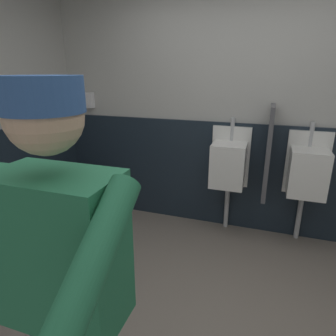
{
  "coord_description": "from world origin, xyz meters",
  "views": [
    {
      "loc": [
        0.27,
        -1.51,
        1.71
      ],
      "look_at": [
        -0.17,
        -0.22,
        1.25
      ],
      "focal_mm": 31.55,
      "sensor_mm": 36.0,
      "label": 1
    }
  ],
  "objects_px": {
    "soap_dispenser": "(89,100)",
    "trash_bin": "(69,202)",
    "urinal_middle": "(307,172)",
    "person": "(64,283)",
    "urinal_left": "(229,164)"
  },
  "relations": [
    {
      "from": "urinal_middle",
      "to": "person",
      "type": "height_order",
      "value": "person"
    },
    {
      "from": "urinal_middle",
      "to": "soap_dispenser",
      "type": "relative_size",
      "value": 6.89
    },
    {
      "from": "urinal_middle",
      "to": "person",
      "type": "distance_m",
      "value": 2.51
    },
    {
      "from": "person",
      "to": "soap_dispenser",
      "type": "bearing_deg",
      "value": 120.73
    },
    {
      "from": "urinal_middle",
      "to": "person",
      "type": "bearing_deg",
      "value": -114.05
    },
    {
      "from": "urinal_middle",
      "to": "soap_dispenser",
      "type": "distance_m",
      "value": 2.52
    },
    {
      "from": "urinal_middle",
      "to": "trash_bin",
      "type": "xyz_separation_m",
      "value": [
        -2.45,
        -0.44,
        -0.49
      ]
    },
    {
      "from": "urinal_left",
      "to": "soap_dispenser",
      "type": "xyz_separation_m",
      "value": [
        -1.7,
        0.12,
        0.59
      ]
    },
    {
      "from": "soap_dispenser",
      "to": "urinal_middle",
      "type": "bearing_deg",
      "value": -2.8
    },
    {
      "from": "urinal_left",
      "to": "soap_dispenser",
      "type": "bearing_deg",
      "value": 175.97
    },
    {
      "from": "urinal_middle",
      "to": "trash_bin",
      "type": "bearing_deg",
      "value": -169.71
    },
    {
      "from": "person",
      "to": "soap_dispenser",
      "type": "height_order",
      "value": "person"
    },
    {
      "from": "trash_bin",
      "to": "soap_dispenser",
      "type": "distance_m",
      "value": 1.21
    },
    {
      "from": "trash_bin",
      "to": "soap_dispenser",
      "type": "bearing_deg",
      "value": 90.07
    },
    {
      "from": "soap_dispenser",
      "to": "trash_bin",
      "type": "bearing_deg",
      "value": -89.93
    }
  ]
}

